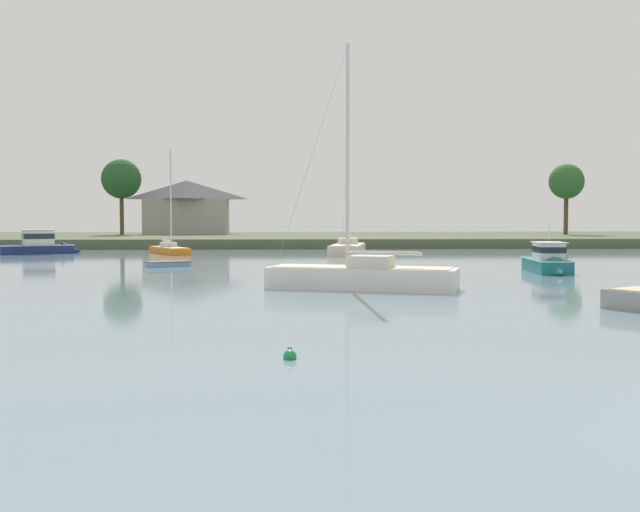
% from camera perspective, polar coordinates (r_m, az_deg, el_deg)
% --- Properties ---
extents(far_shore_bank, '(247.06, 43.99, 1.06)m').
position_cam_1_polar(far_shore_bank, '(101.09, 1.84, 1.36)').
color(far_shore_bank, '#4C563D').
rests_on(far_shore_bank, ground).
extents(cruiser_navy, '(7.46, 5.05, 4.04)m').
position_cam_1_polar(cruiser_navy, '(73.52, -20.57, 0.61)').
color(cruiser_navy, navy).
rests_on(cruiser_navy, ground).
extents(sailboat_orange, '(4.75, 7.08, 10.03)m').
position_cam_1_polar(sailboat_orange, '(69.92, -11.57, 0.34)').
color(sailboat_orange, orange).
rests_on(sailboat_orange, ground).
extents(dinghy_skyblue, '(3.27, 2.71, 0.51)m').
position_cam_1_polar(dinghy_skyblue, '(51.58, -11.67, -0.66)').
color(dinghy_skyblue, '#669ECC').
rests_on(dinghy_skyblue, ground).
extents(cruiser_teal, '(2.64, 6.76, 3.59)m').
position_cam_1_polar(cruiser_teal, '(46.97, 17.30, -0.70)').
color(cruiser_teal, '#196B70').
rests_on(cruiser_teal, ground).
extents(sailboat_cream, '(4.20, 9.41, 13.65)m').
position_cam_1_polar(sailboat_cream, '(67.31, 2.14, 0.35)').
color(sailboat_cream, beige).
rests_on(sailboat_cream, ground).
extents(sailboat_white, '(9.19, 5.26, 12.11)m').
position_cam_1_polar(sailboat_white, '(34.62, 3.29, -2.12)').
color(sailboat_white, white).
rests_on(sailboat_white, ground).
extents(mooring_buoy_green, '(0.32, 0.32, 0.37)m').
position_cam_1_polar(mooring_buoy_green, '(17.54, -2.35, -7.77)').
color(mooring_buoy_green, '#1E8C47').
rests_on(mooring_buoy_green, ground).
extents(shore_tree_center_right, '(5.42, 5.42, 10.36)m').
position_cam_1_polar(shore_tree_center_right, '(105.26, -15.12, 5.75)').
color(shore_tree_center_right, brown).
rests_on(shore_tree_center_right, far_shore_bank).
extents(shore_tree_center, '(4.79, 4.79, 9.70)m').
position_cam_1_polar(shore_tree_center, '(106.92, 18.53, 5.45)').
color(shore_tree_center, brown).
rests_on(shore_tree_center, far_shore_bank).
extents(cottage_eastern, '(12.43, 6.54, 7.59)m').
position_cam_1_polar(cottage_eastern, '(106.28, -10.27, 3.80)').
color(cottage_eastern, '#9E998E').
rests_on(cottage_eastern, far_shore_bank).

